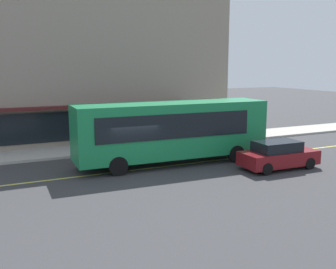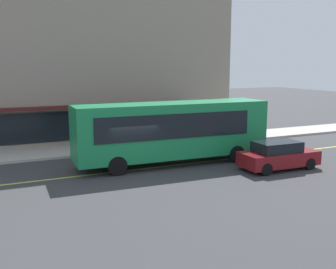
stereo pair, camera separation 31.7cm
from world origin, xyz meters
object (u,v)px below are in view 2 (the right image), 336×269
object	(u,v)px
bus	(173,129)
car_maroon	(278,155)
pedestrian_waiting	(164,131)
pedestrian_mid_block	(87,129)

from	to	relation	value
bus	car_maroon	bearing A→B (deg)	-35.72
bus	pedestrian_waiting	xyz separation A→B (m)	(1.38, 4.40, -0.86)
bus	pedestrian_mid_block	size ratio (longest dim) A/B	6.09
pedestrian_mid_block	pedestrian_waiting	bearing A→B (deg)	-22.13
pedestrian_waiting	pedestrian_mid_block	size ratio (longest dim) A/B	0.89
pedestrian_waiting	car_maroon	bearing A→B (deg)	-66.85
car_maroon	pedestrian_waiting	distance (m)	8.48
car_maroon	pedestrian_waiting	bearing A→B (deg)	113.15
bus	car_maroon	xyz separation A→B (m)	(4.71, -3.38, -1.24)
car_maroon	pedestrian_mid_block	distance (m)	12.73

